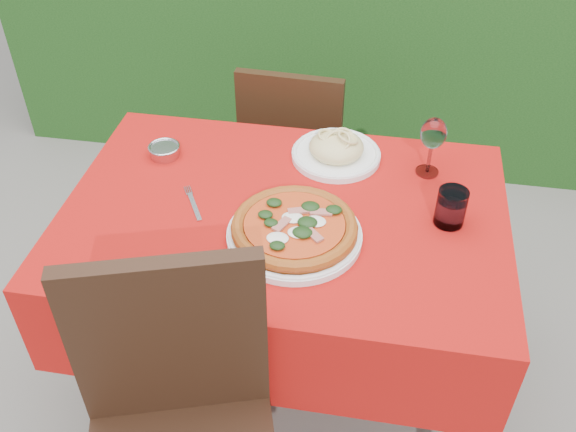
% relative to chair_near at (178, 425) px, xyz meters
% --- Properties ---
extents(ground, '(60.00, 60.00, 0.00)m').
position_rel_chair_near_xyz_m(ground, '(0.14, 0.61, -0.57)').
color(ground, '#625E59').
rests_on(ground, ground).
extents(dining_table, '(1.26, 0.86, 0.75)m').
position_rel_chair_near_xyz_m(dining_table, '(0.14, 0.61, 0.03)').
color(dining_table, '#4E3119').
rests_on(dining_table, ground).
extents(chair_near, '(0.56, 0.56, 0.99)m').
position_rel_chair_near_xyz_m(chair_near, '(0.00, 0.00, 0.00)').
color(chair_near, black).
rests_on(chair_near, ground).
extents(chair_far, '(0.41, 0.41, 0.86)m').
position_rel_chair_near_xyz_m(chair_far, '(0.06, 1.29, -0.08)').
color(chair_far, black).
rests_on(chair_far, ground).
extents(pizza_plate, '(0.36, 0.36, 0.07)m').
position_rel_chair_near_xyz_m(pizza_plate, '(0.19, 0.49, 0.21)').
color(pizza_plate, white).
rests_on(pizza_plate, dining_table).
extents(pasta_plate, '(0.28, 0.28, 0.08)m').
position_rel_chair_near_xyz_m(pasta_plate, '(0.26, 0.89, 0.21)').
color(pasta_plate, white).
rests_on(pasta_plate, dining_table).
extents(water_glass, '(0.08, 0.08, 0.11)m').
position_rel_chair_near_xyz_m(water_glass, '(0.60, 0.63, 0.23)').
color(water_glass, silver).
rests_on(water_glass, dining_table).
extents(wine_glass, '(0.08, 0.08, 0.19)m').
position_rel_chair_near_xyz_m(wine_glass, '(0.54, 0.86, 0.31)').
color(wine_glass, silver).
rests_on(wine_glass, dining_table).
extents(fork, '(0.11, 0.17, 0.00)m').
position_rel_chair_near_xyz_m(fork, '(-0.11, 0.57, 0.18)').
color(fork, silver).
rests_on(fork, dining_table).
extents(steel_ramekin, '(0.09, 0.09, 0.03)m').
position_rel_chair_near_xyz_m(steel_ramekin, '(-0.27, 0.81, 0.20)').
color(steel_ramekin, '#B6B6BD').
rests_on(steel_ramekin, dining_table).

